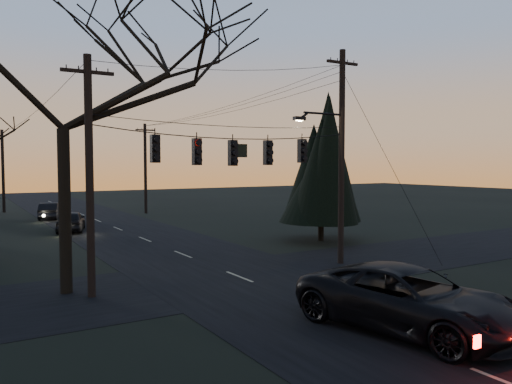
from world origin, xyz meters
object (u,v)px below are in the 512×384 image
sedan_oncoming_b (49,211)px  utility_pole_far_l (4,212)px  utility_pole_left (92,297)px  utility_pole_far_r (146,213)px  evergreen_right (321,165)px  utility_pole_right (340,263)px  sedan_oncoming_a (71,221)px  suv_near (409,300)px  bare_tree_left (62,61)px

sedan_oncoming_b → utility_pole_far_l: bearing=-58.4°
utility_pole_far_l → utility_pole_left: bearing=-90.0°
utility_pole_left → utility_pole_far_r: (11.50, 28.00, 0.00)m
utility_pole_far_r → evergreen_right: size_ratio=1.05×
utility_pole_right → utility_pole_far_l: utility_pole_right is taller
utility_pole_far_l → evergreen_right: size_ratio=0.99×
evergreen_right → sedan_oncoming_a: (-12.32, 12.18, -3.89)m
utility_pole_far_l → suv_near: bearing=-81.3°
suv_near → sedan_oncoming_b: 35.88m
suv_near → sedan_oncoming_a: size_ratio=1.50×
utility_pole_left → evergreen_right: 16.92m
utility_pole_left → evergreen_right: size_ratio=1.05×
utility_pole_right → utility_pole_left: 11.50m
sedan_oncoming_a → utility_pole_far_l: bearing=-65.1°
utility_pole_far_l → evergreen_right: bearing=-63.2°
utility_pole_left → sedan_oncoming_a: size_ratio=1.97×
utility_pole_far_r → suv_near: bearing=-97.4°
utility_pole_left → suv_near: bearing=-50.7°
suv_near → sedan_oncoming_b: (-4.00, 35.65, -0.21)m
utility_pole_left → utility_pole_far_r: size_ratio=1.00×
bare_tree_left → utility_pole_far_l: bearing=88.9°
utility_pole_left → utility_pole_far_r: 30.27m
evergreen_right → suv_near: size_ratio=1.25×
suv_near → sedan_oncoming_a: bearing=86.9°
evergreen_right → sedan_oncoming_b: (-12.32, 21.32, -3.94)m
bare_tree_left → suv_near: size_ratio=1.85×
utility_pole_left → bare_tree_left: size_ratio=0.71×
sedan_oncoming_b → sedan_oncoming_a: bearing=103.7°
bare_tree_left → evergreen_right: bare_tree_left is taller
utility_pole_right → utility_pole_far_l: (-11.50, 36.00, 0.00)m
utility_pole_left → utility_pole_far_l: 36.00m
utility_pole_left → sedan_oncoming_b: bearing=84.2°
suv_near → sedan_oncoming_a: (-4.00, 26.51, -0.17)m
bare_tree_left → evergreen_right: (15.78, 4.98, -3.74)m
suv_near → evergreen_right: bearing=48.2°
utility_pole_right → utility_pole_far_l: bearing=107.7°
evergreen_right → sedan_oncoming_b: bearing=120.0°
utility_pole_left → suv_near: (6.80, -8.32, 0.90)m
utility_pole_left → suv_near: 10.78m
sedan_oncoming_b → suv_near: bearing=110.1°
utility_pole_right → evergreen_right: (3.62, 6.02, 4.63)m
suv_near → utility_pole_far_r: bearing=70.9°
utility_pole_far_r → bare_tree_left: size_ratio=0.71×
sedan_oncoming_b → bare_tree_left: bearing=96.2°
utility_pole_far_r → bare_tree_left: (-12.16, -26.96, 8.37)m
utility_pole_left → sedan_oncoming_b: size_ratio=2.03×
evergreen_right → utility_pole_far_r: bearing=99.4°
utility_pole_right → bare_tree_left: bare_tree_left is taller
utility_pole_right → evergreen_right: 8.41m
sedan_oncoming_a → utility_pole_right: bearing=131.5°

